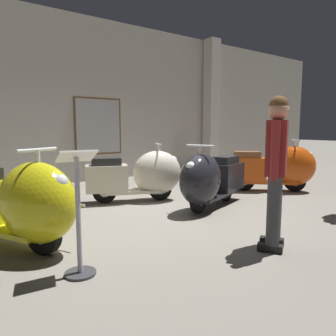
{
  "coord_description": "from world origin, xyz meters",
  "views": [
    {
      "loc": [
        -3.04,
        -3.99,
        1.3
      ],
      "look_at": [
        0.09,
        0.35,
        0.63
      ],
      "focal_mm": 34.15,
      "sensor_mm": 36.0,
      "label": 1
    }
  ],
  "objects_px": {
    "visitor_0": "(276,162)",
    "scooter_3": "(279,168)",
    "scooter_1": "(142,175)",
    "info_stanchion": "(79,224)",
    "scooter_2": "(209,179)",
    "scooter_0": "(18,203)"
  },
  "relations": [
    {
      "from": "scooter_1",
      "to": "scooter_3",
      "type": "relative_size",
      "value": 1.06
    },
    {
      "from": "info_stanchion",
      "to": "visitor_0",
      "type": "bearing_deg",
      "value": -17.67
    },
    {
      "from": "scooter_2",
      "to": "info_stanchion",
      "type": "relative_size",
      "value": 1.59
    },
    {
      "from": "info_stanchion",
      "to": "scooter_1",
      "type": "bearing_deg",
      "value": 47.81
    },
    {
      "from": "scooter_0",
      "to": "scooter_3",
      "type": "distance_m",
      "value": 5.02
    },
    {
      "from": "scooter_3",
      "to": "scooter_0",
      "type": "bearing_deg",
      "value": -135.03
    },
    {
      "from": "scooter_1",
      "to": "scooter_2",
      "type": "bearing_deg",
      "value": -38.81
    },
    {
      "from": "scooter_2",
      "to": "scooter_0",
      "type": "bearing_deg",
      "value": -18.05
    },
    {
      "from": "visitor_0",
      "to": "scooter_3",
      "type": "bearing_deg",
      "value": -86.85
    },
    {
      "from": "scooter_0",
      "to": "scooter_1",
      "type": "xyz_separation_m",
      "value": [
        2.26,
        1.18,
        -0.03
      ]
    },
    {
      "from": "visitor_0",
      "to": "info_stanchion",
      "type": "relative_size",
      "value": 1.46
    },
    {
      "from": "scooter_0",
      "to": "info_stanchion",
      "type": "distance_m",
      "value": 1.03
    },
    {
      "from": "scooter_3",
      "to": "scooter_1",
      "type": "bearing_deg",
      "value": -156.14
    },
    {
      "from": "scooter_1",
      "to": "info_stanchion",
      "type": "height_order",
      "value": "info_stanchion"
    },
    {
      "from": "scooter_1",
      "to": "info_stanchion",
      "type": "bearing_deg",
      "value": -109.84
    },
    {
      "from": "scooter_0",
      "to": "scooter_3",
      "type": "height_order",
      "value": "scooter_0"
    },
    {
      "from": "scooter_2",
      "to": "info_stanchion",
      "type": "bearing_deg",
      "value": 2.93
    },
    {
      "from": "scooter_1",
      "to": "visitor_0",
      "type": "distance_m",
      "value": 2.82
    },
    {
      "from": "scooter_0",
      "to": "scooter_3",
      "type": "relative_size",
      "value": 1.12
    },
    {
      "from": "scooter_2",
      "to": "info_stanchion",
      "type": "xyz_separation_m",
      "value": [
        -2.56,
        -1.08,
        -0.01
      ]
    },
    {
      "from": "scooter_1",
      "to": "scooter_3",
      "type": "xyz_separation_m",
      "value": [
        2.75,
        -0.87,
        0.02
      ]
    },
    {
      "from": "scooter_1",
      "to": "info_stanchion",
      "type": "xyz_separation_m",
      "value": [
        -1.96,
        -2.16,
        -0.0
      ]
    }
  ]
}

